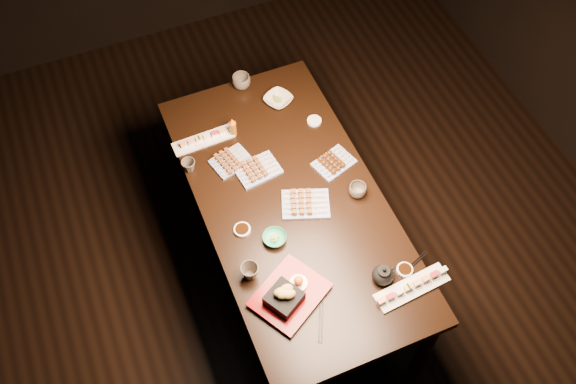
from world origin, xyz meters
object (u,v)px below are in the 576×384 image
at_px(yakitori_plate_left, 231,159).
at_px(edamame_bowl_green, 275,238).
at_px(teacup_near_left, 250,272).
at_px(teacup_far_left, 189,166).
at_px(condiment_bottle, 233,127).
at_px(sushi_platter_far, 203,138).
at_px(teacup_far_right, 241,82).
at_px(teacup_mid_right, 357,190).
at_px(sushi_platter_near, 412,286).
at_px(tempura_tray, 290,291).
at_px(dining_table, 291,238).
at_px(teapot, 383,274).
at_px(yakitori_plate_right, 306,202).
at_px(edamame_bowl_cream, 278,100).
at_px(yakitori_plate_center, 258,168).

height_order(yakitori_plate_left, edamame_bowl_green, yakitori_plate_left).
distance_m(teacup_near_left, teacup_far_left, 0.71).
height_order(teacup_far_left, condiment_bottle, condiment_bottle).
bearing_deg(sushi_platter_far, teacup_far_right, -140.45).
bearing_deg(teacup_mid_right, teacup_near_left, -161.70).
bearing_deg(teacup_near_left, sushi_platter_near, -27.54).
bearing_deg(teacup_far_right, edamame_bowl_green, -101.38).
bearing_deg(yakitori_plate_left, sushi_platter_near, -77.19).
bearing_deg(teacup_far_right, tempura_tray, -100.76).
bearing_deg(tempura_tray, teacup_far_right, 49.52).
relative_size(yakitori_plate_left, condiment_bottle, 1.64).
xyz_separation_m(yakitori_plate_left, edamame_bowl_green, (0.04, -0.53, -0.01)).
xyz_separation_m(teacup_mid_right, teacup_far_right, (-0.29, 0.93, 0.01)).
xyz_separation_m(yakitori_plate_left, teacup_far_right, (0.24, 0.49, 0.02)).
xyz_separation_m(teacup_near_left, teacup_far_left, (-0.08, 0.71, -0.01)).
height_order(sushi_platter_near, edamame_bowl_green, sushi_platter_near).
relative_size(dining_table, teapot, 14.80).
xyz_separation_m(yakitori_plate_left, teapot, (0.43, -0.92, 0.03)).
height_order(sushi_platter_far, teacup_near_left, teacup_near_left).
xyz_separation_m(sushi_platter_near, teapot, (-0.11, 0.10, 0.03)).
height_order(yakitori_plate_right, yakitori_plate_left, yakitori_plate_right).
bearing_deg(teapot, teacup_near_left, 146.20).
xyz_separation_m(tempura_tray, teacup_near_left, (-0.13, 0.17, -0.02)).
relative_size(teacup_far_left, condiment_bottle, 0.59).
bearing_deg(sushi_platter_far, teacup_far_left, 47.94).
height_order(teacup_near_left, teacup_mid_right, teacup_near_left).
distance_m(tempura_tray, teacup_near_left, 0.22).
distance_m(sushi_platter_far, teacup_far_left, 0.20).
relative_size(dining_table, edamame_bowl_green, 15.23).
distance_m(yakitori_plate_left, teacup_mid_right, 0.69).
distance_m(dining_table, teapot, 0.74).
bearing_deg(sushi_platter_far, tempura_tray, 92.46).
bearing_deg(teacup_mid_right, sushi_platter_near, -89.51).
bearing_deg(teacup_near_left, teacup_mid_right, 18.30).
xyz_separation_m(tempura_tray, teacup_far_left, (-0.21, 0.88, -0.03)).
relative_size(teacup_near_left, teacup_far_right, 0.84).
xyz_separation_m(dining_table, condiment_bottle, (-0.12, 0.53, 0.44)).
distance_m(dining_table, edamame_bowl_cream, 0.79).
bearing_deg(dining_table, yakitori_plate_right, -45.80).
distance_m(yakitori_plate_right, tempura_tray, 0.51).
distance_m(dining_table, yakitori_plate_left, 0.57).
height_order(dining_table, yakitori_plate_center, yakitori_plate_center).
bearing_deg(teapot, teacup_mid_right, 68.28).
bearing_deg(teacup_near_left, teapot, -24.10).
height_order(teacup_near_left, condiment_bottle, condiment_bottle).
bearing_deg(teapot, tempura_tray, 159.34).
bearing_deg(sushi_platter_near, yakitori_plate_left, 112.86).
relative_size(dining_table, yakitori_plate_left, 8.87).
xyz_separation_m(sushi_platter_near, teacup_near_left, (-0.68, 0.35, 0.02)).
bearing_deg(yakitori_plate_center, dining_table, -77.52).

